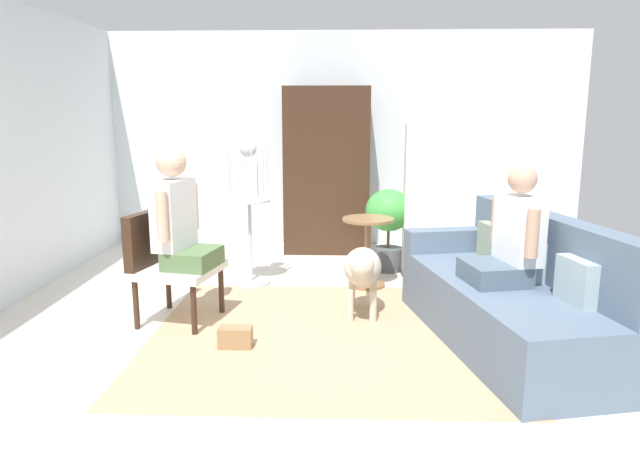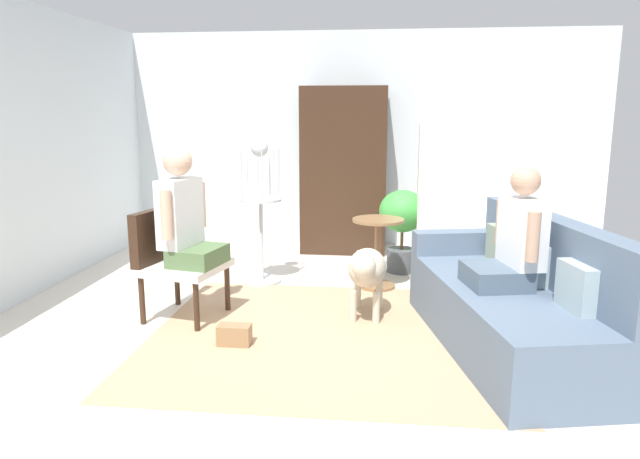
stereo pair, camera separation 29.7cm
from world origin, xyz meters
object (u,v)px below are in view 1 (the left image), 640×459
Objects in this scene: round_end_table at (368,246)px; column_lamp at (413,202)px; potted_plant at (389,219)px; bird_cage_stand at (250,214)px; armchair at (165,257)px; armoire_cabinet at (327,170)px; dog at (362,268)px; person_on_couch at (511,238)px; handbag at (235,337)px; couch at (511,298)px; person_on_armchair at (179,218)px.

column_lamp is at bearing 42.42° from round_end_table.
bird_cage_stand is at bearing -158.29° from potted_plant.
armchair is 2.71m from armoire_cabinet.
round_end_table reaches higher than dog.
person_on_couch is 0.43× the size of armoire_cabinet.
dog is 1.16m from handbag.
bird_cage_stand is 1.59m from armoire_cabinet.
person_on_couch is (-0.04, -0.04, 0.44)m from couch.
dog is 0.53× the size of column_lamp.
armoire_cabinet reaches higher than armchair.
column_lamp reaches higher than couch.
dog reaches higher than handbag.
potted_plant is (1.71, 1.55, -0.28)m from person_on_armchair.
armchair is at bearing -140.40° from potted_plant.
handbag is (-1.43, -1.90, -0.67)m from column_lamp.
bird_cage_stand reaches higher than dog.
person_on_armchair is (-2.38, 0.37, 0.05)m from person_on_couch.
column_lamp reaches higher than bird_cage_stand.
dog is at bearing 4.85° from armchair.
column_lamp reaches higher than potted_plant.
bird_cage_stand reaches higher than person_on_couch.
bird_cage_stand is (-2.01, 1.38, -0.09)m from person_on_couch.
person_on_couch reaches higher than handbag.
armoire_cabinet is (-1.33, 2.80, 0.18)m from person_on_couch.
armchair is 2.38m from potted_plant.
couch reaches higher than handbag.
armchair is (-2.55, 0.36, 0.18)m from couch.
bird_cage_stand reaches higher than potted_plant.
potted_plant is (0.23, 0.58, 0.15)m from round_end_table.
person_on_couch reaches higher than dog.
person_on_couch is at bearing -28.06° from dog.
armchair is 3.73× the size of handbag.
column_lamp reaches higher than dog.
couch is at bearing -53.85° from round_end_table.
dog is at bearing -95.22° from round_end_table.
armchair is 0.34m from person_on_armchair.
couch reaches higher than armchair.
armoire_cabinet reaches higher than handbag.
person_on_armchair reaches higher than dog.
person_on_armchair reaches higher than round_end_table.
armchair is at bearing -175.15° from dog.
column_lamp reaches higher than armchair.
couch is 1.61m from round_end_table.
dog is at bearing 151.94° from person_on_couch.
armchair is 1.54m from dog.
couch is 1.83m from column_lamp.
person_on_couch is 3.10m from armoire_cabinet.
round_end_table is at bearing 126.15° from couch.
couch is 0.44m from person_on_couch.
potted_plant is at bearing 144.30° from column_lamp.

